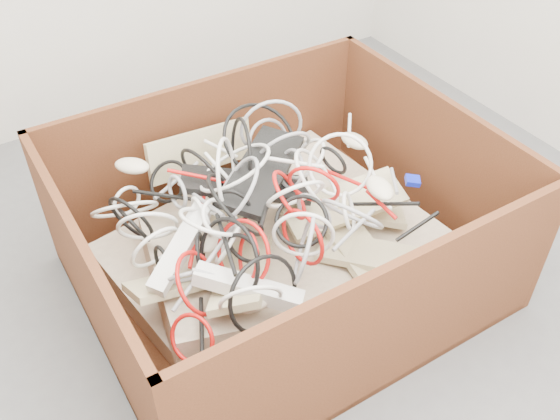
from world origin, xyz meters
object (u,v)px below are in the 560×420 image
vga_plug (413,181)px  cardboard_box (279,254)px  power_strip_right (248,288)px  power_strip_left (180,248)px

vga_plug → cardboard_box: bearing=-165.6°
cardboard_box → vga_plug: bearing=-18.6°
power_strip_right → vga_plug: bearing=53.4°
cardboard_box → vga_plug: size_ratio=27.69×
power_strip_left → vga_plug: size_ratio=6.39×
power_strip_right → vga_plug: power_strip_right is taller
cardboard_box → power_strip_right: size_ratio=4.24×
cardboard_box → power_strip_left: bearing=-173.7°
power_strip_left → cardboard_box: bearing=-28.6°
cardboard_box → power_strip_right: cardboard_box is taller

